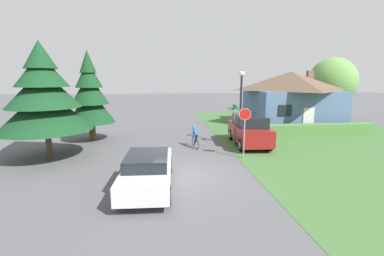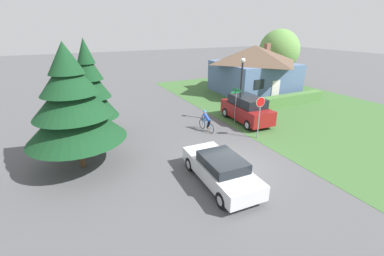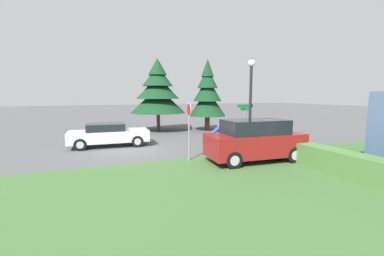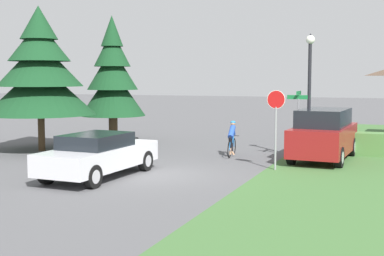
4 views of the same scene
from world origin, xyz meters
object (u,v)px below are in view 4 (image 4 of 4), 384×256
at_px(street_lamp, 310,79).
at_px(stop_sign, 276,115).
at_px(street_name_sign, 298,112).
at_px(sedan_left_lane, 99,155).
at_px(cyclist, 232,139).
at_px(conifer_tall_near, 40,73).
at_px(parked_suv_right, 324,135).
at_px(conifer_tall_far, 113,77).

bearing_deg(street_lamp, stop_sign, -102.48).
xyz_separation_m(stop_sign, street_name_sign, (0.25, 2.91, -0.06)).
height_order(sedan_left_lane, cyclist, same).
relative_size(cyclist, conifer_tall_near, 0.27).
distance_m(sedan_left_lane, stop_sign, 6.11).
height_order(cyclist, parked_suv_right, parked_suv_right).
height_order(sedan_left_lane, parked_suv_right, parked_suv_right).
bearing_deg(sedan_left_lane, conifer_tall_near, 53.36).
bearing_deg(conifer_tall_near, stop_sign, -6.14).
distance_m(parked_suv_right, street_lamp, 2.22).
height_order(parked_suv_right, conifer_tall_far, conifer_tall_far).
distance_m(cyclist, street_name_sign, 2.87).
distance_m(street_lamp, conifer_tall_near, 11.34).
bearing_deg(cyclist, conifer_tall_far, 62.28).
bearing_deg(street_lamp, parked_suv_right, -9.00).
xyz_separation_m(street_name_sign, conifer_tall_near, (-10.80, -1.78, 1.53)).
xyz_separation_m(sedan_left_lane, street_name_sign, (5.22, 6.27, 1.11)).
height_order(stop_sign, conifer_tall_far, conifer_tall_far).
height_order(sedan_left_lane, conifer_tall_far, conifer_tall_far).
distance_m(street_name_sign, conifer_tall_near, 11.05).
distance_m(stop_sign, street_lamp, 3.25).
relative_size(street_lamp, street_name_sign, 1.83).
bearing_deg(conifer_tall_near, street_name_sign, 9.34).
xyz_separation_m(sedan_left_lane, cyclist, (2.61, 5.95, -0.04)).
distance_m(cyclist, conifer_tall_near, 8.74).
xyz_separation_m(cyclist, stop_sign, (2.36, -2.59, 1.21)).
relative_size(street_name_sign, conifer_tall_far, 0.43).
relative_size(street_name_sign, conifer_tall_near, 0.43).
distance_m(sedan_left_lane, conifer_tall_far, 9.99).
bearing_deg(street_name_sign, conifer_tall_far, 166.13).
xyz_separation_m(cyclist, conifer_tall_far, (-7.00, 2.69, 2.48)).
bearing_deg(cyclist, street_name_sign, -89.63).
bearing_deg(stop_sign, street_name_sign, -90.86).
bearing_deg(stop_sign, street_lamp, -98.39).
xyz_separation_m(sedan_left_lane, parked_suv_right, (6.21, 6.21, 0.26)).
distance_m(stop_sign, conifer_tall_near, 10.71).
xyz_separation_m(parked_suv_right, conifer_tall_far, (-10.60, 2.43, 2.19)).
xyz_separation_m(cyclist, parked_suv_right, (3.60, 0.26, 0.30)).
distance_m(stop_sign, street_name_sign, 2.92).
bearing_deg(street_lamp, sedan_left_lane, -131.72).
height_order(street_lamp, conifer_tall_far, conifer_tall_far).
bearing_deg(cyclist, parked_suv_right, -92.54).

